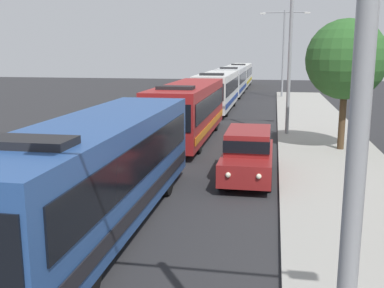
# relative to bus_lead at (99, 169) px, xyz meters

# --- Properties ---
(bus_lead) EXTENTS (2.58, 11.68, 3.21)m
(bus_lead) POSITION_rel_bus_lead_xyz_m (0.00, 0.00, 0.00)
(bus_lead) COLOR #284C8C
(bus_lead) RESTS_ON ground_plane
(bus_second_in_line) EXTENTS (2.58, 11.14, 3.21)m
(bus_second_in_line) POSITION_rel_bus_lead_xyz_m (-0.00, 13.17, -0.00)
(bus_second_in_line) COLOR maroon
(bus_second_in_line) RESTS_ON ground_plane
(bus_middle) EXTENTS (2.58, 11.21, 3.21)m
(bus_middle) POSITION_rel_bus_lead_xyz_m (-0.00, 25.93, -0.00)
(bus_middle) COLOR silver
(bus_middle) RESTS_ON ground_plane
(bus_fourth_in_line) EXTENTS (2.58, 11.23, 3.21)m
(bus_fourth_in_line) POSITION_rel_bus_lead_xyz_m (-0.00, 38.69, -0.00)
(bus_fourth_in_line) COLOR silver
(bus_fourth_in_line) RESTS_ON ground_plane
(bus_rear) EXTENTS (2.58, 12.41, 3.21)m
(bus_rear) POSITION_rel_bus_lead_xyz_m (0.00, 51.38, 0.00)
(bus_rear) COLOR silver
(bus_rear) RESTS_ON ground_plane
(white_suv) EXTENTS (1.86, 5.10, 1.90)m
(white_suv) POSITION_rel_bus_lead_xyz_m (3.70, 5.84, -0.66)
(white_suv) COLOR maroon
(white_suv) RESTS_ON ground_plane
(streetlamp_near) EXTENTS (6.55, 0.28, 7.62)m
(streetlamp_near) POSITION_rel_bus_lead_xyz_m (5.40, -6.87, 3.22)
(streetlamp_near) COLOR gray
(streetlamp_near) RESTS_ON sidewalk
(streetlamp_mid) EXTENTS (5.86, 0.28, 8.97)m
(streetlamp_mid) POSITION_rel_bus_lead_xyz_m (5.40, 15.18, 3.89)
(streetlamp_mid) COLOR gray
(streetlamp_mid) RESTS_ON sidewalk
(streetlamp_far) EXTENTS (4.97, 0.28, 8.69)m
(streetlamp_far) POSITION_rel_bus_lead_xyz_m (5.40, 37.24, 3.68)
(streetlamp_far) COLOR gray
(streetlamp_far) RESTS_ON sidewalk
(roadside_tree) EXTENTS (3.77, 3.77, 6.18)m
(roadside_tree) POSITION_rel_bus_lead_xyz_m (7.88, 11.34, 2.74)
(roadside_tree) COLOR #4C3823
(roadside_tree) RESTS_ON sidewalk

